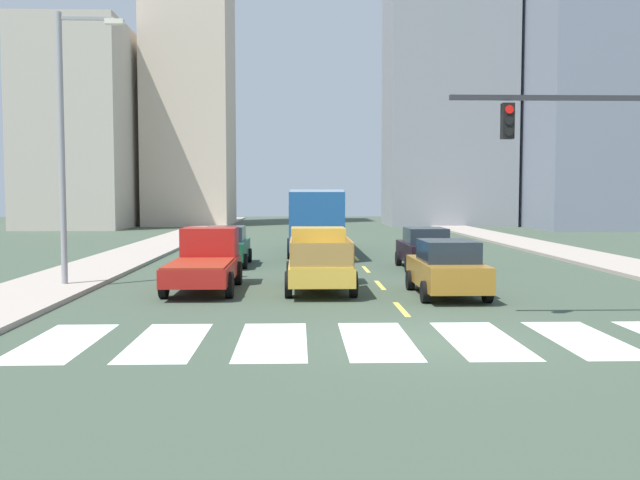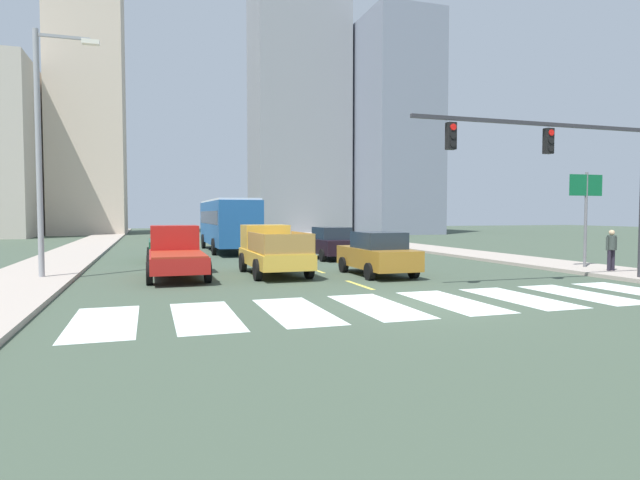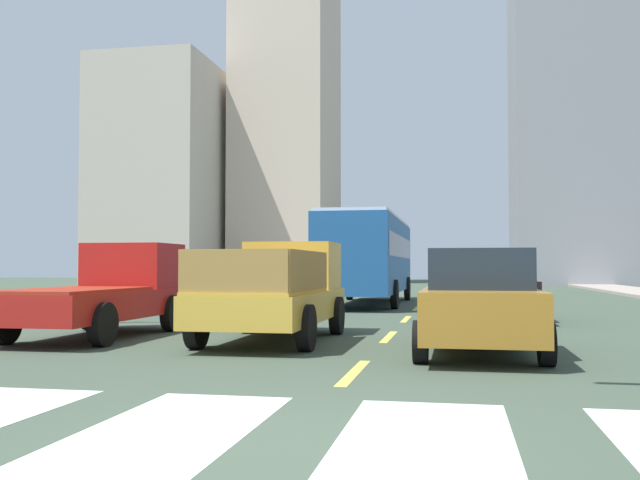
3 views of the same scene
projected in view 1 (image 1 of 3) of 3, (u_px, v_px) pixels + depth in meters
The scene contains 28 objects.
ground_plane at pixel (429, 340), 15.02m from camera, with size 160.00×160.00×0.00m, color #3D4C3C.
sidewalk_right at pixel (590, 258), 33.31m from camera, with size 3.29×110.00×0.15m, color #A6998C.
sidewalk_left at pixel (121, 259), 32.63m from camera, with size 3.29×110.00×0.15m, color #A6998C.
crosswalk_stripe_0 at pixel (61, 342), 14.78m from camera, with size 1.45×3.98×0.01m, color white.
crosswalk_stripe_1 at pixel (167, 342), 14.85m from camera, with size 1.45×3.98×0.01m, color white.
crosswalk_stripe_2 at pixel (273, 341), 14.92m from camera, with size 1.45×3.98×0.01m, color white.
crosswalk_stripe_3 at pixel (377, 340), 14.99m from camera, with size 1.45×3.98×0.01m, color white.
crosswalk_stripe_4 at pixel (481, 340), 15.06m from camera, with size 1.45×3.98×0.01m, color white.
crosswalk_stripe_5 at pixel (583, 339), 15.13m from camera, with size 1.45×3.98×0.01m, color white.
lane_dash_0 at pixel (401, 309), 19.01m from camera, with size 0.16×2.40×0.01m, color #DAC84C.
lane_dash_1 at pixel (380, 285), 24.00m from camera, with size 0.16×2.40×0.01m, color #DAC84C.
lane_dash_2 at pixel (366, 269), 28.99m from camera, with size 0.16×2.40×0.01m, color #DAC84C.
lane_dash_3 at pixel (356, 258), 33.97m from camera, with size 0.16×2.40×0.01m, color #DAC84C.
lane_dash_4 at pixel (349, 250), 38.96m from camera, with size 0.16×2.40×0.01m, color #DAC84C.
lane_dash_5 at pixel (343, 243), 43.95m from camera, with size 0.16×2.40×0.01m, color #DAC84C.
lane_dash_6 at pixel (338, 238), 48.93m from camera, with size 0.16×2.40×0.01m, color #DAC84C.
lane_dash_7 at pixel (335, 234), 53.92m from camera, with size 0.16×2.40×0.01m, color #DAC84C.
pickup_stakebed at pixel (319, 260), 23.07m from camera, with size 2.18×5.20×1.96m.
pickup_dark at pixel (206, 261), 23.02m from camera, with size 2.18×5.20×1.96m.
city_bus at pixel (314, 216), 36.45m from camera, with size 2.72×10.80×3.32m.
sedan_near_right at pixel (226, 246), 30.42m from camera, with size 2.02×4.40×1.72m.
sedan_near_left at pixel (425, 248), 29.06m from camera, with size 2.02×4.40×1.72m.
sedan_far at pixel (447, 268), 21.41m from camera, with size 2.02×4.40×1.72m.
streetlight_left at pixel (66, 137), 22.93m from camera, with size 2.20×0.28×9.00m.
tower_tall_centre at pixel (582, 79), 61.39m from camera, with size 8.31×10.31×26.26m, color slate.
block_mid_left at pixel (448, 51), 67.99m from camera, with size 11.75×8.71×33.93m, color gray.
block_mid_right at pixel (80, 128), 63.45m from camera, with size 9.02×11.43×18.16m, color #BAB0A0.
block_low_left at pixel (190, 43), 69.29m from camera, with size 8.05×10.45×35.99m, color beige.
Camera 1 is at (-2.80, -14.77, 3.15)m, focal length 39.37 mm.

